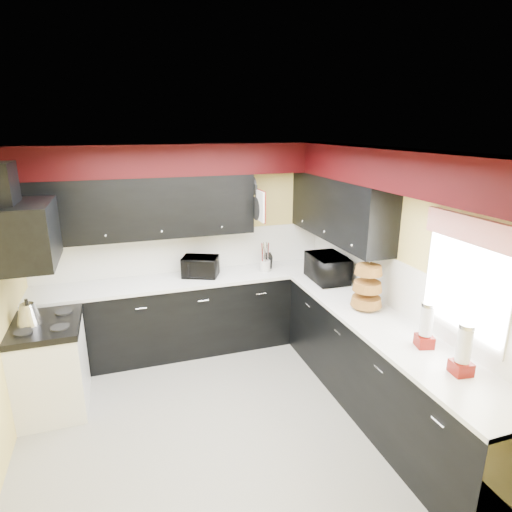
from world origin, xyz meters
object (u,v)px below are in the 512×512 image
Objects in this scene: toaster_oven at (200,267)px; kettle at (28,314)px; utensil_crock at (265,266)px; microwave at (328,268)px; knife_block at (268,261)px.

toaster_oven is 1.87× the size of kettle.
utensil_crock is at bearing 19.00° from toaster_oven.
toaster_oven is 0.75× the size of microwave.
toaster_oven reaches higher than kettle.
toaster_oven is 1.92m from kettle.
microwave is 2.94× the size of knife_block.
microwave reaches higher than toaster_oven.
microwave is 0.83m from knife_block.
kettle is at bearing 94.13° from microwave.
toaster_oven is 0.81m from utensil_crock.
knife_block is (0.07, 0.10, 0.03)m from utensil_crock.
microwave is at bearing -46.12° from knife_block.
utensil_crock is at bearing 14.91° from kettle.
microwave reaches higher than kettle.
microwave is (1.39, -0.62, 0.03)m from toaster_oven.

